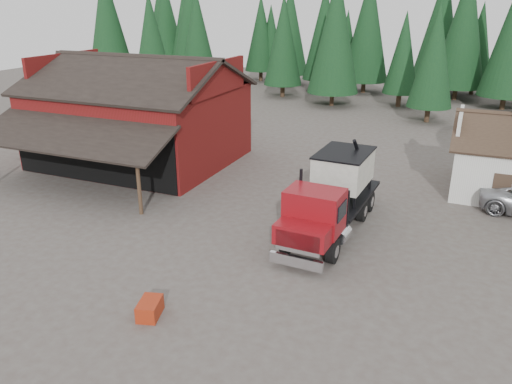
% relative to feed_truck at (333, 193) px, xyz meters
% --- Properties ---
extents(ground, '(120.00, 120.00, 0.00)m').
position_rel_feed_truck_xyz_m(ground, '(-4.01, -4.03, -1.92)').
color(ground, '#4B413B').
rests_on(ground, ground).
extents(red_barn, '(12.80, 13.63, 7.18)m').
position_rel_feed_truck_xyz_m(red_barn, '(-15.01, 5.88, 0.77)').
color(red_barn, maroon).
rests_on(red_barn, ground).
extents(conifer_backdrop, '(76.00, 16.00, 16.00)m').
position_rel_feed_truck_xyz_m(conifer_backdrop, '(-4.01, 37.97, -1.92)').
color(conifer_backdrop, '#11331A').
rests_on(conifer_backdrop, ground).
extents(near_pine_a, '(4.40, 4.40, 11.40)m').
position_rel_feed_truck_xyz_m(near_pine_a, '(-26.01, 23.97, 4.47)').
color(near_pine_a, '#382619').
rests_on(near_pine_a, ground).
extents(near_pine_b, '(3.96, 3.96, 10.40)m').
position_rel_feed_truck_xyz_m(near_pine_b, '(1.99, 25.97, 3.97)').
color(near_pine_b, '#382619').
rests_on(near_pine_b, ground).
extents(near_pine_d, '(5.28, 5.28, 13.40)m').
position_rel_feed_truck_xyz_m(near_pine_d, '(-8.01, 29.97, 5.48)').
color(near_pine_d, '#382619').
rests_on(near_pine_d, ground).
extents(feed_truck, '(2.89, 9.19, 4.10)m').
position_rel_feed_truck_xyz_m(feed_truck, '(0.00, 0.00, 0.00)').
color(feed_truck, black).
rests_on(feed_truck, ground).
extents(equip_box, '(0.97, 1.25, 0.60)m').
position_rel_feed_truck_xyz_m(equip_box, '(-4.01, -9.32, -1.62)').
color(equip_box, maroon).
rests_on(equip_box, ground).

